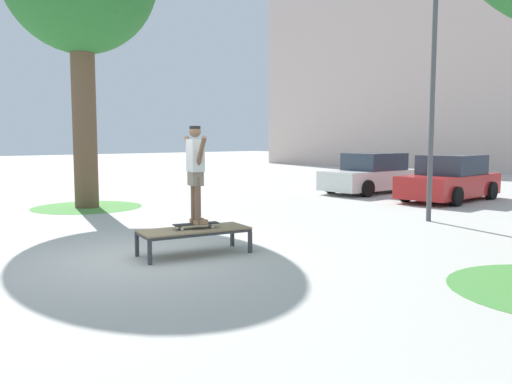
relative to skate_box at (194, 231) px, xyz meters
name	(u,v)px	position (x,y,z in m)	size (l,w,h in m)	color
ground_plane	(141,258)	(-0.41, -0.82, -0.41)	(120.00, 120.00, 0.00)	#B7B5AD
skate_box	(194,231)	(0.00, 0.00, 0.00)	(1.21, 2.03, 0.46)	#38383D
skateboard	(196,224)	(0.01, 0.04, 0.12)	(0.44, 0.82, 0.09)	black
skater	(196,167)	(0.01, 0.04, 1.12)	(0.97, 0.40, 1.69)	brown
grass_patch_near_left	(87,207)	(-7.40, 1.65, -0.41)	(3.20, 3.20, 0.01)	#519342
car_white	(372,175)	(-3.93, 11.42, 0.28)	(2.19, 4.33, 1.50)	silver
car_red	(450,180)	(-0.71, 11.12, 0.28)	(1.92, 4.20, 1.50)	red
light_post	(434,64)	(0.98, 6.50, 3.41)	(0.36, 0.36, 5.83)	#4C4C51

